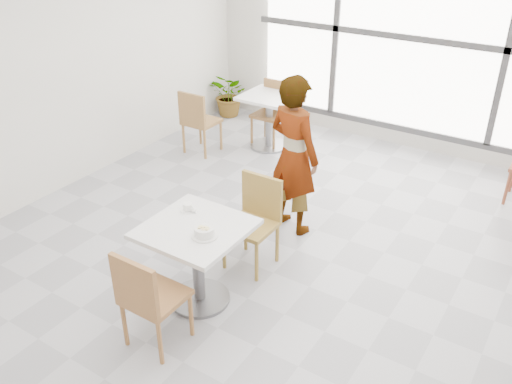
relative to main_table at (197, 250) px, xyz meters
The scene contains 14 objects.
floor 0.92m from the main_table, 63.13° to the left, with size 7.00×7.00×0.00m, color #9E9EA5.
wall_back 4.30m from the main_table, 85.34° to the left, with size 6.00×6.00×0.00m, color silver.
wall_left 2.91m from the main_table, 165.83° to the left, with size 7.00×7.00×0.00m, color silver.
window 4.24m from the main_table, 85.26° to the left, with size 4.60×0.07×2.52m.
main_table is the anchor object (origin of this frame).
chair_near 0.63m from the main_table, 87.07° to the right, with size 0.42×0.42×0.87m.
chair_far 0.76m from the main_table, 83.30° to the left, with size 0.42×0.42×0.87m.
oatmeal_bowl 0.32m from the main_table, 25.42° to the right, with size 0.21×0.21×0.09m.
coffee_cup 0.37m from the main_table, 141.67° to the left, with size 0.16×0.13×0.07m.
person 1.50m from the main_table, 87.05° to the left, with size 0.60×0.39×1.65m, color black.
bg_table_left 3.33m from the main_table, 111.37° to the left, with size 0.70×0.70×0.75m.
bg_chair_left_near 3.06m from the main_table, 128.28° to the left, with size 0.42×0.42×0.87m.
bg_chair_left_far 3.52m from the main_table, 111.08° to the left, with size 0.42×0.42×0.87m.
plant_left 4.48m from the main_table, 121.81° to the left, with size 0.62×0.54×0.69m, color #498A46.
Camera 1 is at (2.06, -3.49, 3.09)m, focal length 37.93 mm.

